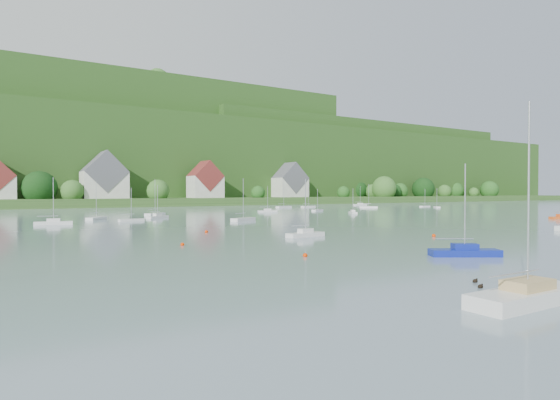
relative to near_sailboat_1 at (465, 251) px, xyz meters
name	(u,v)px	position (x,y,z in m)	size (l,w,h in m)	color
far_shore_strip	(85,202)	(-1.62, 172.46, 1.07)	(600.00, 60.00, 3.00)	#2B4C1C
forested_ridge	(61,158)	(-1.23, 241.03, 22.46)	(620.00, 181.22, 69.89)	#1E4415
village_building_2	(104,179)	(3.38, 160.46, 9.84)	(16.00, 11.44, 18.00)	beige
village_building_3	(205,182)	(43.38, 158.46, 9.00)	(13.00, 10.40, 15.50)	beige
village_building_4	(290,183)	(88.38, 162.46, 9.16)	(15.00, 10.40, 16.50)	beige
near_sailboat_1	(465,251)	(0.00, 0.00, 0.00)	(5.84, 4.49, 7.91)	navy
near_sailboat_2	(528,294)	(-12.29, -12.75, 0.06)	(7.35, 2.08, 9.91)	silver
near_sailboat_3	(305,233)	(-1.57, 21.46, -0.02)	(5.36, 2.12, 7.04)	silver
mooring_buoy_0	(305,257)	(-11.77, 6.94, -0.43)	(0.40, 0.40, 0.40)	#E73200
mooring_buoy_2	(434,237)	(11.78, 13.17, -0.43)	(0.45, 0.45, 0.45)	#E73200
mooring_buoy_3	(206,232)	(-9.43, 33.56, -0.43)	(0.42, 0.42, 0.42)	#E73200
mooring_buoy_5	(182,246)	(-17.66, 20.41, -0.43)	(0.40, 0.40, 0.40)	#E73200
duck_pair	(478,284)	(-10.17, -8.49, -0.34)	(1.61, 1.45, 0.28)	black
far_sailboat_cluster	(172,213)	(4.43, 87.32, -0.06)	(194.29, 75.29, 8.71)	silver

